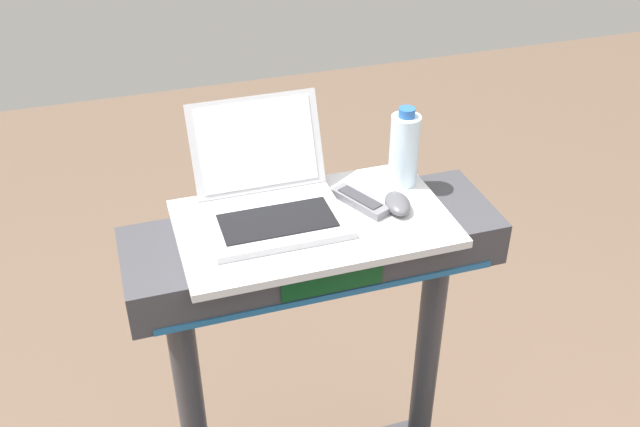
# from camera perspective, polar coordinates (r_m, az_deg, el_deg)

# --- Properties ---
(desk_board) EXTENTS (0.64, 0.38, 0.02)m
(desk_board) POSITION_cam_1_polar(r_m,az_deg,el_deg) (1.72, -0.50, -0.78)
(desk_board) COLOR silver
(desk_board) RESTS_ON treadmill_base
(laptop) EXTENTS (0.32, 0.33, 0.23)m
(laptop) POSITION_cam_1_polar(r_m,az_deg,el_deg) (1.72, -3.98, 1.49)
(laptop) COLOR #B7B7BC
(laptop) RESTS_ON desk_board
(computer_mouse) EXTENTS (0.07, 0.11, 0.03)m
(computer_mouse) POSITION_cam_1_polar(r_m,az_deg,el_deg) (1.75, 6.07, 0.78)
(computer_mouse) COLOR #4C4C51
(computer_mouse) RESTS_ON desk_board
(water_bottle) EXTENTS (0.07, 0.07, 0.21)m
(water_bottle) POSITION_cam_1_polar(r_m,az_deg,el_deg) (1.82, 6.58, 5.01)
(water_bottle) COLOR silver
(water_bottle) RESTS_ON desk_board
(tv_remote) EXTENTS (0.11, 0.16, 0.02)m
(tv_remote) POSITION_cam_1_polar(r_m,az_deg,el_deg) (1.77, 3.12, 0.97)
(tv_remote) COLOR slate
(tv_remote) RESTS_ON desk_board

